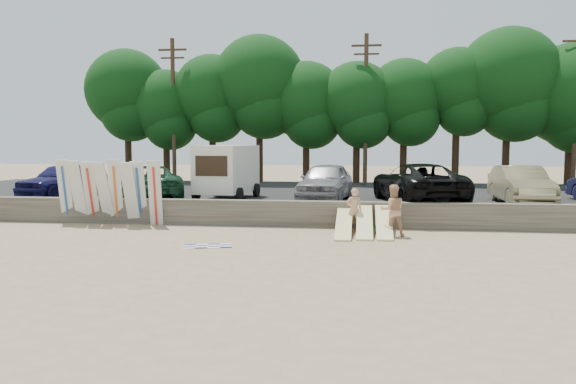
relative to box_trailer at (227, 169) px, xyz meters
name	(u,v)px	position (x,y,z in m)	size (l,w,h in m)	color
ground	(307,240)	(4.24, -6.34, -2.05)	(120.00, 120.00, 0.00)	tan
seawall	(315,214)	(4.24, -3.34, -1.55)	(44.00, 0.50, 1.00)	#6B6356
parking_lot	(326,198)	(4.24, 4.16, -1.70)	(44.00, 14.50, 0.70)	#282828
treeline	(352,91)	(5.41, 11.24, 4.39)	(33.76, 6.28, 9.51)	#382616
utility_poles	(366,106)	(6.24, 9.66, 3.38)	(25.80, 0.26, 9.00)	#473321
box_trailer	(227,169)	(0.00, 0.00, 0.00)	(2.52, 3.99, 2.41)	silver
car_0	(63,179)	(-7.96, 0.13, -0.55)	(1.88, 4.68, 1.59)	#161447
car_1	(151,182)	(-3.40, -0.55, -0.59)	(2.51, 5.45, 1.51)	#163D25
car_2	(325,182)	(4.46, -0.26, -0.52)	(1.97, 4.90, 1.67)	gray
car_3	(418,183)	(8.39, -0.39, -0.52)	(2.76, 5.98, 1.66)	black
car_4	(520,185)	(12.52, -0.67, -0.56)	(1.67, 4.80, 1.58)	olive
surfboard_upright_0	(65,192)	(-5.74, -3.70, -0.77)	(0.50, 0.06, 2.60)	silver
surfboard_upright_1	(78,192)	(-5.18, -3.77, -0.78)	(0.50, 0.06, 2.60)	silver
surfboard_upright_2	(91,193)	(-4.61, -3.80, -0.80)	(0.50, 0.06, 2.60)	silver
surfboard_upright_3	(104,193)	(-4.04, -3.82, -0.80)	(0.50, 0.06, 2.60)	silver
surfboard_upright_4	(116,192)	(-3.63, -3.70, -0.77)	(0.50, 0.06, 2.60)	silver
surfboard_upright_5	(130,194)	(-2.94, -3.88, -0.80)	(0.50, 0.06, 2.60)	silver
surfboard_upright_6	(139,193)	(-2.64, -3.73, -0.79)	(0.50, 0.06, 2.60)	silver
surfboard_upright_7	(155,193)	(-1.96, -3.83, -0.77)	(0.50, 0.06, 2.60)	silver
surfboard_low_0	(344,223)	(5.41, -5.00, -1.65)	(0.56, 3.00, 0.07)	#F8F09C
surfboard_low_1	(364,221)	(6.13, -4.84, -1.57)	(0.56, 3.00, 0.07)	#F8F09C
surfboard_low_2	(384,221)	(6.81, -4.82, -1.56)	(0.56, 3.00, 0.07)	#F8F09C
beachgoer_a	(354,210)	(5.76, -4.23, -1.26)	(0.58, 0.38, 1.58)	tan
beachgoer_b	(392,210)	(7.09, -5.10, -1.15)	(0.87, 0.68, 1.80)	tan
cooler	(368,228)	(6.27, -4.51, -1.89)	(0.38, 0.30, 0.32)	#268D4E
gear_bag	(347,227)	(5.50, -4.02, -1.94)	(0.30, 0.25, 0.22)	orange
beach_towel	(208,246)	(1.24, -7.82, -2.04)	(1.50, 1.50, 0.00)	white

